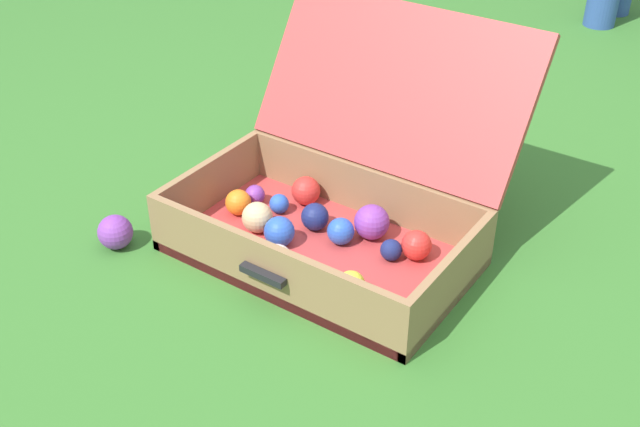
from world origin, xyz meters
TOP-DOWN VIEW (x-y plane):
  - ground_plane at (0.00, 0.00)m, footprint 16.00×16.00m
  - open_suitcase at (-0.10, 0.14)m, footprint 0.68×0.64m
  - stray_ball_on_grass at (-0.51, -0.18)m, footprint 0.08×0.08m

SIDE VIEW (x-z plane):
  - ground_plane at x=0.00m, z-range 0.00..0.00m
  - stray_ball_on_grass at x=-0.51m, z-range 0.00..0.08m
  - open_suitcase at x=-0.10m, z-range -0.13..0.35m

